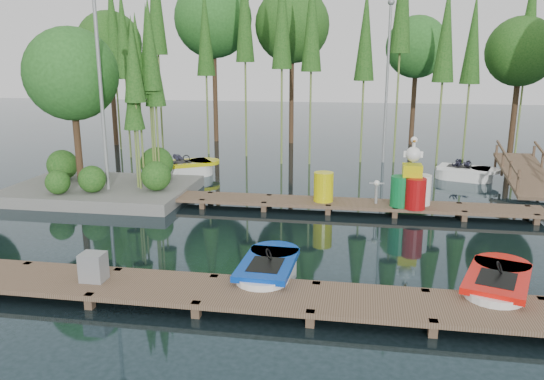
% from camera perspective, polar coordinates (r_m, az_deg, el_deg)
% --- Properties ---
extents(ground_plane, '(90.00, 90.00, 0.00)m').
position_cam_1_polar(ground_plane, '(14.94, -2.22, -4.48)').
color(ground_plane, '#1C2E34').
extents(near_dock, '(18.00, 1.50, 0.50)m').
position_cam_1_polar(near_dock, '(10.80, -7.16, -10.77)').
color(near_dock, brown).
rests_on(near_dock, ground).
extents(far_dock, '(15.00, 1.20, 0.50)m').
position_cam_1_polar(far_dock, '(17.08, 2.77, -1.29)').
color(far_dock, brown).
rests_on(far_dock, ground).
extents(island, '(6.20, 4.20, 6.75)m').
position_cam_1_polar(island, '(19.54, -18.86, 8.72)').
color(island, slate).
rests_on(island, ground).
extents(tree_screen, '(34.42, 18.53, 10.31)m').
position_cam_1_polar(tree_screen, '(25.00, -1.99, 17.19)').
color(tree_screen, '#452F1D').
rests_on(tree_screen, ground).
extents(lamp_island, '(0.30, 0.30, 7.25)m').
position_cam_1_polar(lamp_island, '(18.41, -18.06, 11.87)').
color(lamp_island, gray).
rests_on(lamp_island, ground).
extents(lamp_rear, '(0.30, 0.30, 7.25)m').
position_cam_1_polar(lamp_rear, '(24.89, 12.34, 12.62)').
color(lamp_rear, gray).
rests_on(lamp_rear, ground).
extents(ramp, '(1.50, 3.94, 1.49)m').
position_cam_1_polar(ramp, '(21.66, 25.66, 1.58)').
color(ramp, brown).
rests_on(ramp, ground).
extents(boat_blue, '(1.20, 2.49, 0.82)m').
position_cam_1_polar(boat_blue, '(11.57, -0.44, -8.88)').
color(boat_blue, white).
rests_on(boat_blue, ground).
extents(boat_red, '(1.90, 2.75, 0.85)m').
position_cam_1_polar(boat_red, '(11.76, 23.03, -9.64)').
color(boat_red, white).
rests_on(boat_red, ground).
extents(boat_yellow_far, '(3.04, 2.58, 1.40)m').
position_cam_1_polar(boat_yellow_far, '(22.17, -9.43, 2.28)').
color(boat_yellow_far, white).
rests_on(boat_yellow_far, ground).
extents(boat_white_far, '(2.69, 1.83, 1.17)m').
position_cam_1_polar(boat_white_far, '(22.53, 20.03, 1.71)').
color(boat_white_far, white).
rests_on(boat_white_far, ground).
extents(utility_cabinet, '(0.48, 0.41, 0.59)m').
position_cam_1_polar(utility_cabinet, '(11.52, -18.66, -7.84)').
color(utility_cabinet, gray).
rests_on(utility_cabinet, near_dock).
extents(yellow_barrel, '(0.62, 0.62, 0.93)m').
position_cam_1_polar(yellow_barrel, '(16.88, 5.56, 0.35)').
color(yellow_barrel, '#D0CA0A').
rests_on(yellow_barrel, far_dock).
extents(drum_cluster, '(1.25, 1.14, 2.15)m').
position_cam_1_polar(drum_cluster, '(16.73, 14.86, 0.40)').
color(drum_cluster, '#0C7234').
rests_on(drum_cluster, far_dock).
extents(seagull_post, '(0.46, 0.25, 0.74)m').
position_cam_1_polar(seagull_post, '(16.84, 11.19, 0.23)').
color(seagull_post, gray).
rests_on(seagull_post, far_dock).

